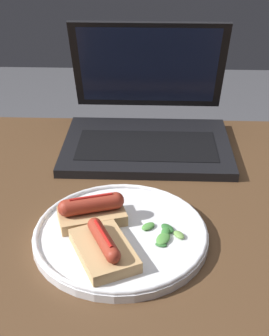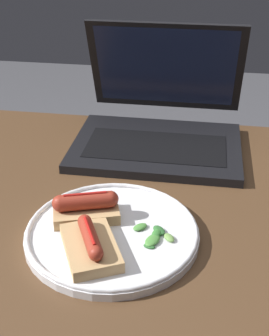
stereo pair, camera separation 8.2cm
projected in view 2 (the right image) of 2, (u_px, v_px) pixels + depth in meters
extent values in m
cube|color=#4C331E|center=(141.00, 221.00, 0.81)|extent=(1.15, 0.78, 0.04)
cube|color=black|center=(156.00, 147.00, 1.00)|extent=(0.35, 0.25, 0.02)
cube|color=black|center=(155.00, 146.00, 0.98)|extent=(0.29, 0.14, 0.00)
cube|color=black|center=(165.00, 68.00, 1.08)|extent=(0.35, 0.09, 0.23)
cube|color=#192347|center=(165.00, 67.00, 1.08)|extent=(0.32, 0.08, 0.20)
cylinder|color=silver|center=(112.00, 234.00, 0.74)|extent=(0.28, 0.28, 0.01)
torus|color=silver|center=(112.00, 230.00, 0.74)|extent=(0.27, 0.27, 0.01)
cube|color=tan|center=(91.00, 247.00, 0.69)|extent=(0.12, 0.14, 0.02)
cylinder|color=maroon|center=(90.00, 237.00, 0.68)|extent=(0.05, 0.08, 0.02)
sphere|color=maroon|center=(96.00, 254.00, 0.65)|extent=(0.02, 0.02, 0.02)
sphere|color=maroon|center=(85.00, 221.00, 0.71)|extent=(0.02, 0.02, 0.02)
cylinder|color=red|center=(90.00, 231.00, 0.67)|extent=(0.03, 0.06, 0.01)
cube|color=tan|center=(86.00, 213.00, 0.76)|extent=(0.12, 0.09, 0.02)
cylinder|color=maroon|center=(85.00, 201.00, 0.75)|extent=(0.08, 0.05, 0.03)
sphere|color=maroon|center=(60.00, 203.00, 0.75)|extent=(0.03, 0.03, 0.03)
sphere|color=maroon|center=(110.00, 199.00, 0.76)|extent=(0.03, 0.03, 0.03)
cylinder|color=red|center=(85.00, 194.00, 0.74)|extent=(0.07, 0.03, 0.00)
ellipsoid|color=#4C8E3D|center=(152.00, 240.00, 0.71)|extent=(0.03, 0.04, 0.01)
ellipsoid|color=#2D662D|center=(149.00, 246.00, 0.70)|extent=(0.02, 0.01, 0.00)
ellipsoid|color=#4C8E3D|center=(140.00, 227.00, 0.74)|extent=(0.03, 0.03, 0.01)
ellipsoid|color=#709E4C|center=(169.00, 238.00, 0.72)|extent=(0.02, 0.03, 0.01)
ellipsoid|color=#387A33|center=(156.00, 234.00, 0.72)|extent=(0.02, 0.03, 0.01)
ellipsoid|color=#2D662D|center=(159.00, 230.00, 0.73)|extent=(0.03, 0.03, 0.01)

